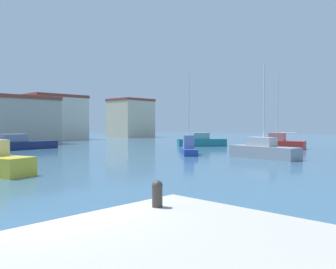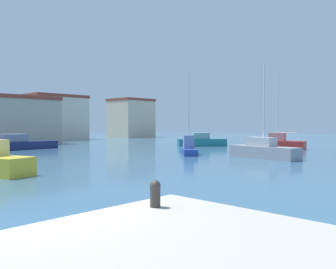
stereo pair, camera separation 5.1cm
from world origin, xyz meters
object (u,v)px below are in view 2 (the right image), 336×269
at_px(sailboat_grey_near_pier, 263,150).
at_px(sailboat_red_far_right, 277,143).
at_px(motorboat_navy_far_left, 17,144).
at_px(sailboat_blue_center_channel, 189,147).
at_px(motorboat_teal_behind_lamppost, 202,141).
at_px(mooring_bollard, 155,192).

bearing_deg(sailboat_grey_near_pier, sailboat_red_far_right, 21.20).
bearing_deg(sailboat_grey_near_pier, motorboat_navy_far_left, 111.41).
bearing_deg(sailboat_blue_center_channel, motorboat_navy_far_left, 115.03).
height_order(motorboat_navy_far_left, motorboat_teal_behind_lamppost, motorboat_navy_far_left).
relative_size(sailboat_blue_center_channel, motorboat_navy_far_left, 0.88).
relative_size(sailboat_red_far_right, sailboat_grey_near_pier, 1.14).
height_order(sailboat_blue_center_channel, sailboat_grey_near_pier, sailboat_grey_near_pier).
distance_m(sailboat_grey_near_pier, motorboat_teal_behind_lamppost, 16.04).
bearing_deg(sailboat_red_far_right, motorboat_teal_behind_lamppost, 103.77).
bearing_deg(sailboat_red_far_right, motorboat_navy_far_left, 136.44).
bearing_deg(mooring_bollard, sailboat_blue_center_channel, 38.72).
bearing_deg(motorboat_teal_behind_lamppost, mooring_bollard, -143.29).
bearing_deg(sailboat_grey_near_pier, motorboat_teal_behind_lamppost, 55.88).
bearing_deg(motorboat_navy_far_left, motorboat_teal_behind_lamppost, -30.01).
bearing_deg(sailboat_red_far_right, sailboat_grey_near_pier, -158.80).
height_order(mooring_bollard, motorboat_navy_far_left, motorboat_navy_far_left).
height_order(sailboat_red_far_right, motorboat_navy_far_left, sailboat_red_far_right).
bearing_deg(motorboat_teal_behind_lamppost, sailboat_red_far_right, -76.23).
distance_m(sailboat_grey_near_pier, motorboat_navy_far_left, 25.66).
xyz_separation_m(sailboat_grey_near_pier, motorboat_navy_far_left, (-9.37, 23.89, -0.06)).
bearing_deg(motorboat_teal_behind_lamppost, sailboat_blue_center_channel, -147.37).
xyz_separation_m(motorboat_navy_far_left, motorboat_teal_behind_lamppost, (18.37, -10.61, 0.00)).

